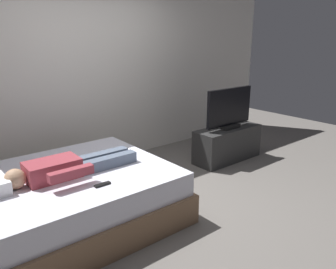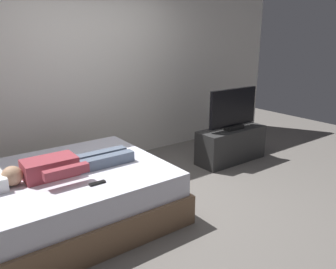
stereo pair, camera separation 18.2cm
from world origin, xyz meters
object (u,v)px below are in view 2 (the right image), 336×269
Objects in this scene: tv_stand at (231,145)px; tv at (233,110)px; person at (64,166)px; remote at (97,183)px; bed at (62,198)px.

tv_stand is 0.53m from tv.
remote is at bearing -69.53° from person.
tv is (2.45, 0.66, 0.24)m from remote.
person reaches higher than remote.
tv_stand is at bearing 0.00° from tv.
remote is at bearing -164.87° from tv_stand.
remote reaches higher than bed.
bed is 1.90× the size of tv_stand.
bed is at bearing 111.08° from remote.
tv is at bearing 5.64° from person.
person is at bearing -174.36° from tv_stand.
person reaches higher than tv_stand.
bed is at bearing 114.94° from person.
tv_stand is at bearing 15.13° from remote.
tv_stand is at bearing 4.24° from bed.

